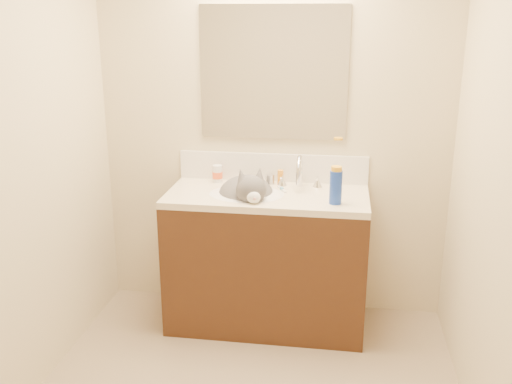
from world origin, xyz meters
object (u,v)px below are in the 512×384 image
(pill_bottle, at_px, (217,174))
(silver_jar, at_px, (270,179))
(cat, at_px, (247,195))
(vanity_cabinet, at_px, (267,262))
(basin, at_px, (247,205))
(faucet, at_px, (299,174))
(spray_can, at_px, (336,187))
(amber_bottle, at_px, (280,177))

(pill_bottle, bearing_deg, silver_jar, 0.04)
(cat, distance_m, silver_jar, 0.23)
(vanity_cabinet, xyz_separation_m, pill_bottle, (-0.34, 0.19, 0.50))
(basin, relative_size, silver_jar, 7.26)
(cat, xyz_separation_m, silver_jar, (0.11, 0.20, 0.05))
(vanity_cabinet, xyz_separation_m, faucet, (0.18, 0.14, 0.54))
(cat, bearing_deg, silver_jar, 41.10)
(cat, xyz_separation_m, spray_can, (0.52, -0.13, 0.11))
(pill_bottle, height_order, silver_jar, pill_bottle)
(vanity_cabinet, distance_m, pill_bottle, 0.64)
(vanity_cabinet, distance_m, spray_can, 0.69)
(faucet, relative_size, pill_bottle, 2.56)
(faucet, xyz_separation_m, cat, (-0.30, -0.15, -0.10))
(silver_jar, relative_size, spray_can, 0.32)
(silver_jar, xyz_separation_m, spray_can, (0.41, -0.33, 0.06))
(pill_bottle, bearing_deg, faucet, -5.87)
(basin, bearing_deg, amber_bottle, 52.03)
(spray_can, bearing_deg, basin, 168.44)
(faucet, bearing_deg, vanity_cabinet, -142.71)
(basin, bearing_deg, cat, 86.31)
(vanity_cabinet, bearing_deg, amber_bottle, 73.79)
(basin, bearing_deg, silver_jar, 62.93)
(vanity_cabinet, bearing_deg, pill_bottle, 150.94)
(cat, bearing_deg, faucet, 6.32)
(faucet, relative_size, cat, 0.55)
(vanity_cabinet, xyz_separation_m, basin, (-0.12, -0.03, 0.38))
(spray_can, bearing_deg, faucet, 129.27)
(faucet, distance_m, silver_jar, 0.20)
(pill_bottle, xyz_separation_m, spray_can, (0.75, -0.33, 0.04))
(pill_bottle, distance_m, amber_bottle, 0.40)
(amber_bottle, bearing_deg, silver_jar, -174.63)
(basin, xyz_separation_m, amber_bottle, (0.18, 0.23, 0.12))
(basin, relative_size, pill_bottle, 4.11)
(vanity_cabinet, height_order, faucet, faucet)
(vanity_cabinet, xyz_separation_m, silver_jar, (-0.01, 0.19, 0.48))
(pill_bottle, relative_size, silver_jar, 1.76)
(cat, distance_m, amber_bottle, 0.28)
(vanity_cabinet, height_order, cat, cat)
(silver_jar, bearing_deg, basin, -117.07)
(basin, distance_m, cat, 0.06)
(faucet, bearing_deg, pill_bottle, 174.13)
(vanity_cabinet, relative_size, pill_bottle, 10.96)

